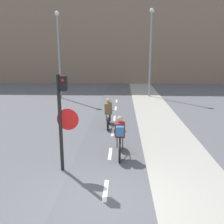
{
  "coord_description": "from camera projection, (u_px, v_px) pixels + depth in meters",
  "views": [
    {
      "loc": [
        0.42,
        -5.55,
        3.69
      ],
      "look_at": [
        0.0,
        4.65,
        1.2
      ],
      "focal_mm": 40.0,
      "sensor_mm": 36.0,
      "label": 1
    }
  ],
  "objects": [
    {
      "name": "cyclist_far",
      "position": [
        108.0,
        114.0,
        12.31
      ],
      "size": [
        0.46,
        1.72,
        1.46
      ],
      "color": "black",
      "rests_on": "ground_plane"
    },
    {
      "name": "ground_plane",
      "position": [
        104.0,
        202.0,
        6.28
      ],
      "size": [
        120.0,
        120.0,
        0.0
      ],
      "primitive_type": "plane",
      "color": "#5B5B60"
    },
    {
      "name": "cyclist_near",
      "position": [
        120.0,
        137.0,
        8.85
      ],
      "size": [
        0.46,
        1.76,
        1.49
      ],
      "color": "black",
      "rests_on": "ground_plane"
    },
    {
      "name": "building_row_background",
      "position": [
        119.0,
        30.0,
        29.99
      ],
      "size": [
        60.0,
        5.2,
        12.38
      ],
      "color": "#89705B",
      "rests_on": "ground_plane"
    },
    {
      "name": "traffic_light_pole",
      "position": [
        63.0,
        113.0,
        7.53
      ],
      "size": [
        0.67,
        0.26,
        3.04
      ],
      "color": "black",
      "rests_on": "ground_plane"
    },
    {
      "name": "bike_lane",
      "position": [
        104.0,
        201.0,
        6.28
      ],
      "size": [
        2.46,
        60.0,
        0.02
      ],
      "color": "#56565B",
      "rests_on": "ground_plane"
    },
    {
      "name": "street_lamp_sidewalk",
      "position": [
        151.0,
        44.0,
        19.84
      ],
      "size": [
        0.36,
        0.36,
        6.93
      ],
      "color": "gray",
      "rests_on": "ground_plane"
    },
    {
      "name": "street_lamp_far",
      "position": [
        59.0,
        46.0,
        19.34
      ],
      "size": [
        0.36,
        0.36,
        6.65
      ],
      "color": "gray",
      "rests_on": "ground_plane"
    },
    {
      "name": "sidewalk_strip",
      "position": [
        202.0,
        203.0,
        6.17
      ],
      "size": [
        2.4,
        60.0,
        0.05
      ],
      "color": "#A8A399",
      "rests_on": "ground_plane"
    }
  ]
}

